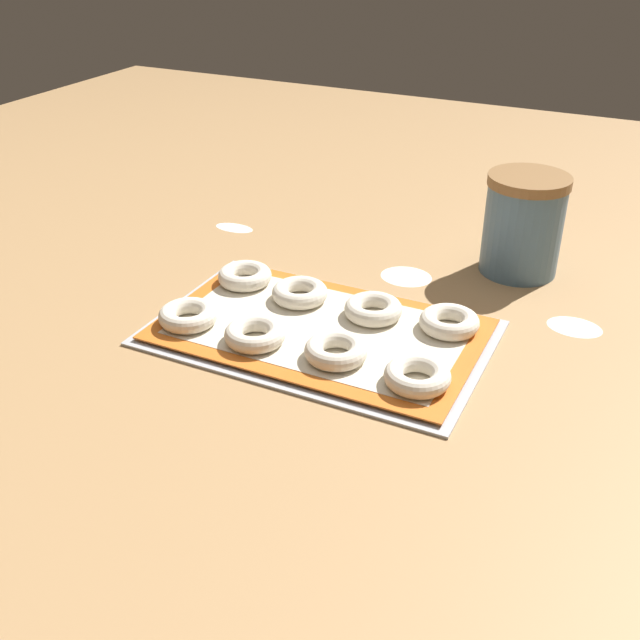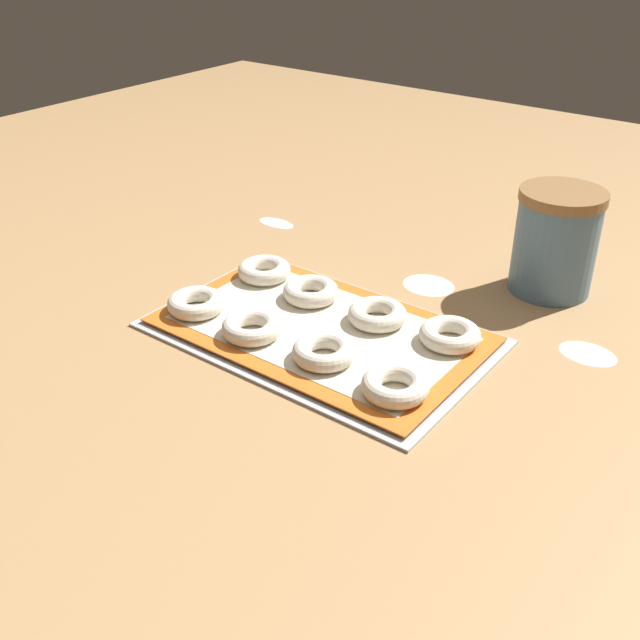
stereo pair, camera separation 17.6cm
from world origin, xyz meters
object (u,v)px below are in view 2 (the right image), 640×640
object	(u,v)px
bagel_front_mid_left	(252,327)
bagel_back_far_right	(450,335)
baking_tray	(320,332)
bagel_back_mid_right	(377,314)
bagel_back_far_left	(264,270)
bagel_front_mid_right	(324,352)
bagel_front_far_right	(395,385)
bagel_back_mid_left	(311,291)
bagel_front_far_left	(196,303)
flour_canister	(556,241)

from	to	relation	value
bagel_front_mid_left	bagel_back_far_right	xyz separation A→B (m)	(0.23, 0.15, 0.00)
baking_tray	bagel_back_mid_right	size ratio (longest dim) A/B	5.58
bagel_back_far_left	bagel_back_mid_right	bearing A→B (deg)	-2.84
bagel_front_mid_right	bagel_front_far_right	bearing A→B (deg)	-4.66
bagel_front_far_right	bagel_back_mid_left	size ratio (longest dim) A/B	1.00
bagel_front_mid_left	bagel_front_far_right	distance (m)	0.23
bagel_back_far_left	bagel_front_far_left	bearing A→B (deg)	-93.16
bagel_front_mid_right	bagel_back_far_right	distance (m)	0.18
bagel_front_mid_right	flour_canister	distance (m)	0.42
baking_tray	bagel_front_mid_left	size ratio (longest dim) A/B	5.58
bagel_front_mid_left	bagel_back_mid_right	distance (m)	0.18
baking_tray	bagel_back_far_left	bearing A→B (deg)	156.31
bagel_back_mid_left	bagel_back_far_right	xyz separation A→B (m)	(0.23, 0.01, 0.00)
bagel_front_mid_left	bagel_back_mid_left	distance (m)	0.13
bagel_back_far_left	bagel_back_mid_right	size ratio (longest dim) A/B	1.00
bagel_back_mid_right	bagel_back_far_left	bearing A→B (deg)	177.16
bagel_front_mid_left	bagel_back_mid_left	xyz separation A→B (m)	(-0.00, 0.13, 0.00)
bagel_back_far_left	bagel_back_mid_right	distance (m)	0.22
bagel_back_far_right	bagel_back_mid_left	bearing A→B (deg)	-176.52
bagel_front_far_left	bagel_front_mid_right	distance (m)	0.23
baking_tray	bagel_back_mid_right	bearing A→B (deg)	48.26
bagel_back_far_left	flour_canister	distance (m)	0.45
bagel_front_far_left	bagel_front_mid_left	distance (m)	0.11
flour_canister	bagel_front_far_left	bearing A→B (deg)	-133.55
baking_tray	bagel_back_mid_left	xyz separation A→B (m)	(-0.06, 0.06, 0.02)
bagel_front_far_left	bagel_front_far_right	xyz separation A→B (m)	(0.34, -0.00, 0.00)
bagel_front_mid_left	bagel_back_mid_right	xyz separation A→B (m)	(0.12, 0.13, 0.00)
bagel_front_far_left	bagel_back_far_right	world-z (taller)	same
bagel_front_far_left	bagel_back_mid_right	world-z (taller)	same
bagel_front_far_left	bagel_back_mid_left	world-z (taller)	same
bagel_front_mid_right	bagel_back_far_left	size ratio (longest dim) A/B	1.00
bagel_back_mid_left	flour_canister	bearing A→B (deg)	45.00
baking_tray	bagel_front_far_right	bearing A→B (deg)	-23.12
bagel_back_mid_left	bagel_front_far_right	bearing A→B (deg)	-29.75
bagel_back_mid_left	flour_canister	size ratio (longest dim) A/B	0.52
bagel_back_mid_left	bagel_back_far_right	world-z (taller)	same
bagel_front_far_right	flour_canister	distance (m)	0.40
bagel_back_far_right	flour_canister	bearing A→B (deg)	81.32
bagel_back_far_left	flour_canister	world-z (taller)	flour_canister
bagel_front_mid_left	bagel_back_mid_right	size ratio (longest dim) A/B	1.00
bagel_front_far_right	bagel_back_far_left	size ratio (longest dim) A/B	1.00
bagel_front_mid_right	bagel_front_far_right	distance (m)	0.12
bagel_back_far_left	bagel_back_far_right	distance (m)	0.33
bagel_front_far_left	flour_canister	xyz separation A→B (m)	(0.38, 0.40, 0.06)
bagel_front_mid_left	baking_tray	bearing A→B (deg)	49.26
bagel_front_mid_left	bagel_front_far_right	size ratio (longest dim) A/B	1.00
bagel_front_far_right	bagel_back_mid_right	bearing A→B (deg)	130.39
bagel_back_far_left	bagel_back_mid_left	world-z (taller)	same
bagel_front_mid_right	bagel_back_mid_right	world-z (taller)	same
baking_tray	bagel_front_mid_left	world-z (taller)	bagel_front_mid_left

